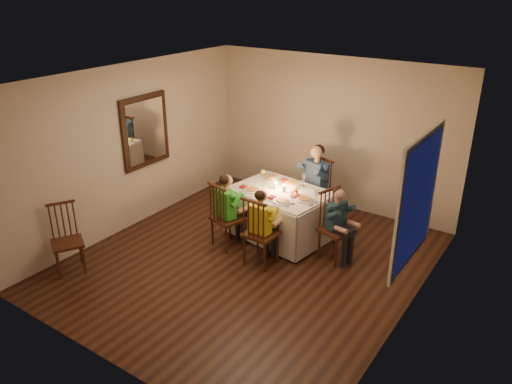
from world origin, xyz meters
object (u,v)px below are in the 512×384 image
Objects in this scene: chair_near_left at (228,246)px; child_yellow at (261,262)px; chair_end at (335,258)px; chair_extra at (72,270)px; adult at (313,218)px; child_teal at (335,258)px; chair_adult at (313,218)px; dining_table at (280,204)px; child_green at (228,246)px; chair_near_right at (261,262)px; serving_bowl at (272,178)px.

chair_near_left is 0.69m from child_yellow.
child_yellow is (-0.83, -0.69, 0.00)m from chair_end.
chair_extra is at bearing 68.09° from chair_near_left.
chair_extra is 0.76× the size of adult.
adult is 1.18× the size of child_teal.
chair_adult and chair_near_left have the same top height.
child_teal reaches higher than chair_near_left.
child_teal is (0.88, -0.98, 0.00)m from adult.
dining_table is 1.47× the size of child_teal.
child_green reaches higher than chair_extra.
chair_adult is at bearing -96.17° from child_green.
chair_adult is at bearing -96.17° from chair_near_left.
chair_near_right is 0.00m from child_yellow.
child_yellow is at bearing -70.08° from chair_adult.
chair_near_left and chair_end have the same top height.
chair_end is at bearing -29.91° from adult.
dining_table is at bearing -7.00° from chair_extra.
child_teal reaches higher than chair_end.
dining_table is 1.03m from child_green.
serving_bowl is at bearing -80.91° from chair_near_left.
dining_table is 1.00m from adult.
child_green is (-0.47, -0.73, -0.55)m from dining_table.
chair_end is 1.66m from serving_bowl.
adult reaches higher than chair_near_left.
chair_adult is at bearing -1.66° from chair_extra.
child_yellow reaches higher than chair_extra.
child_teal reaches higher than chair_adult.
chair_adult is 1.67m from chair_near_right.
child_green is 1.61m from child_teal.
child_green is at bearing -8.36° from chair_extra.
adult is at bearing 46.46° from serving_bowl.
chair_near_right is 0.69m from child_green.
dining_table reaches higher than child_teal.
dining_table reaches higher than chair_end.
child_yellow is (2.06, 1.66, 0.00)m from chair_extra.
chair_near_left is 1.00× the size of chair_end.
chair_near_right is (0.21, -0.85, -0.55)m from dining_table.
dining_table reaches higher than chair_near_left.
chair_near_left is 1.67m from adult.
serving_bowl reaches higher than adult.
chair_end is 0.95× the size of child_teal.
chair_near_right is 0.93× the size of child_yellow.
dining_table is 1.00m from chair_adult.
chair_near_right is at bearing -174.32° from child_green.
chair_near_left is 5.38× the size of serving_bowl.
chair_near_left and chair_near_right have the same top height.
chair_extra is at bearing -118.23° from serving_bowl.
chair_adult reaches higher than chair_extra.
chair_end reaches higher than chair_extra.
child_yellow is 1.50m from serving_bowl.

